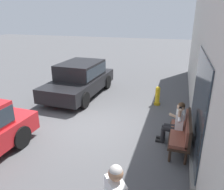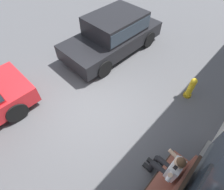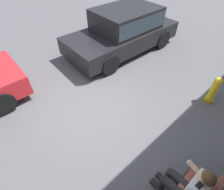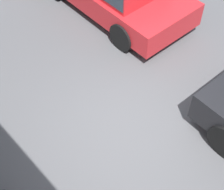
# 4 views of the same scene
# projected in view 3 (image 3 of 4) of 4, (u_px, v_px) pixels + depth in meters

# --- Properties ---
(ground_plane) EXTENTS (60.00, 60.00, 0.00)m
(ground_plane) POSITION_uv_depth(u_px,v_px,m) (94.00, 110.00, 4.66)
(ground_plane) COLOR #4C4C4F
(person_on_phone) EXTENTS (0.73, 0.74, 1.31)m
(person_on_phone) POSITION_uv_depth(u_px,v_px,m) (188.00, 186.00, 2.66)
(person_on_phone) COLOR black
(person_on_phone) RESTS_ON ground_plane
(parked_car_near) EXTENTS (4.36, 2.06, 1.53)m
(parked_car_near) POSITION_uv_depth(u_px,v_px,m) (124.00, 29.00, 6.38)
(parked_car_near) COLOR black
(parked_car_near) RESTS_ON ground_plane
(fire_hydrant) EXTENTS (0.38, 0.26, 0.81)m
(fire_hydrant) POSITION_uv_depth(u_px,v_px,m) (213.00, 90.00, 4.64)
(fire_hydrant) COLOR olive
(fire_hydrant) RESTS_ON ground_plane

